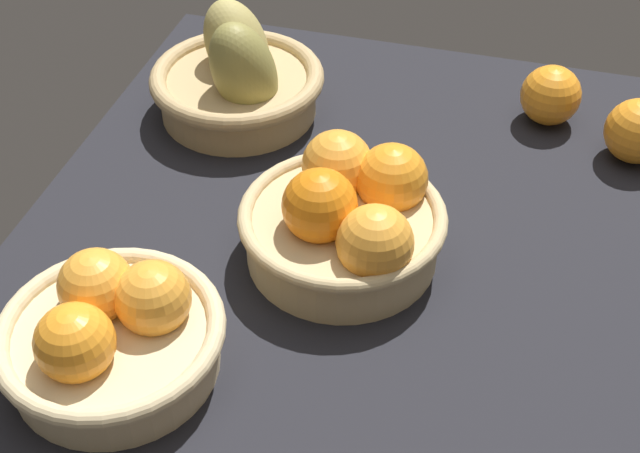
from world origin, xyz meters
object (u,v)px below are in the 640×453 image
at_px(basket_far_left, 112,333).
at_px(loose_orange_front_gap, 638,131).
at_px(basket_center, 347,218).
at_px(loose_orange_side_gap, 551,95).
at_px(basket_far_right_pears, 239,79).

bearing_deg(basket_far_left, loose_orange_front_gap, -45.22).
distance_m(basket_center, loose_orange_side_gap, 0.34).
xyz_separation_m(basket_far_left, basket_center, (0.19, -0.16, 0.01)).
bearing_deg(loose_orange_side_gap, loose_orange_front_gap, -116.23).
distance_m(basket_center, basket_far_right_pears, 0.29).
height_order(basket_center, basket_far_right_pears, basket_far_right_pears).
relative_size(basket_center, basket_far_right_pears, 0.98).
height_order(basket_far_left, loose_orange_side_gap, basket_far_left).
relative_size(basket_far_right_pears, loose_orange_front_gap, 2.83).
xyz_separation_m(basket_far_left, basket_far_right_pears, (0.41, 0.03, 0.01)).
distance_m(basket_far_left, loose_orange_front_gap, 0.62).
distance_m(basket_far_left, basket_far_right_pears, 0.41).
xyz_separation_m(basket_center, loose_orange_front_gap, (0.24, -0.28, -0.01)).
bearing_deg(loose_orange_front_gap, basket_center, 131.20).
distance_m(basket_center, loose_orange_front_gap, 0.37).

